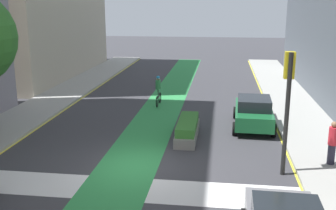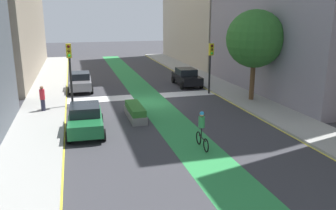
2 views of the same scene
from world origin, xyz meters
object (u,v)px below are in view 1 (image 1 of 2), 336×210
traffic_signal_near_right (288,90)px  median_planter (187,129)px  pedestrian_sidewalk_right_a (332,143)px  car_green_right_far (254,112)px  cyclist_in_lane (158,90)px

traffic_signal_near_right → median_planter: bearing=136.8°
traffic_signal_near_right → pedestrian_sidewalk_right_a: bearing=22.4°
pedestrian_sidewalk_right_a → median_planter: size_ratio=0.49×
car_green_right_far → median_planter: car_green_right_far is taller
car_green_right_far → median_planter: (-3.16, -2.04, -0.40)m
traffic_signal_near_right → pedestrian_sidewalk_right_a: 2.97m
cyclist_in_lane → pedestrian_sidewalk_right_a: bearing=-47.1°
traffic_signal_near_right → pedestrian_sidewalk_right_a: size_ratio=2.67×
median_planter → cyclist_in_lane: bearing=111.5°
car_green_right_far → cyclist_in_lane: 6.66m
traffic_signal_near_right → median_planter: size_ratio=1.30×
cyclist_in_lane → median_planter: 6.31m
traffic_signal_near_right → pedestrian_sidewalk_right_a: (1.91, 0.79, -2.14)m
car_green_right_far → median_planter: 3.79m
car_green_right_far → pedestrian_sidewalk_right_a: bearing=-62.0°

